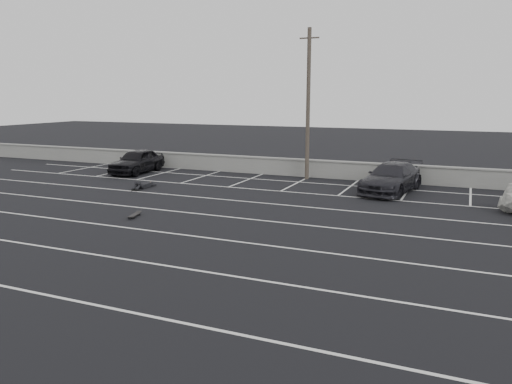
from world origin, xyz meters
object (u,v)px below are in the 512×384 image
at_px(car_right, 391,178).
at_px(skateboard, 134,215).
at_px(utility_pole, 308,104).
at_px(person, 146,183).
at_px(car_left, 137,161).
at_px(trash_bin, 394,176).

xyz_separation_m(car_right, skateboard, (-8.78, -9.49, -0.65)).
xyz_separation_m(car_right, utility_pole, (-5.17, 2.21, 3.60)).
bearing_deg(person, skateboard, -63.61).
height_order(car_left, skateboard, car_left).
bearing_deg(trash_bin, car_right, -84.79).
bearing_deg(trash_bin, car_left, -171.47).
xyz_separation_m(trash_bin, skateboard, (-8.55, -12.03, -0.36)).
height_order(utility_pole, trash_bin, utility_pole).
xyz_separation_m(car_right, trash_bin, (-0.23, 2.53, -0.29)).
xyz_separation_m(car_right, person, (-12.28, -3.79, -0.51)).
height_order(car_right, trash_bin, car_right).
distance_m(trash_bin, person, 13.61).
bearing_deg(trash_bin, person, -152.31).
bearing_deg(car_left, skateboard, -57.80).
bearing_deg(person, car_left, 126.00).
bearing_deg(car_right, utility_pole, 167.09).
distance_m(car_right, trash_bin, 2.56).
bearing_deg(person, trash_bin, 22.58).
height_order(car_left, utility_pole, utility_pole).
distance_m(utility_pole, trash_bin, 6.30).
distance_m(car_left, car_right, 15.76).
bearing_deg(trash_bin, skateboard, -125.42).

